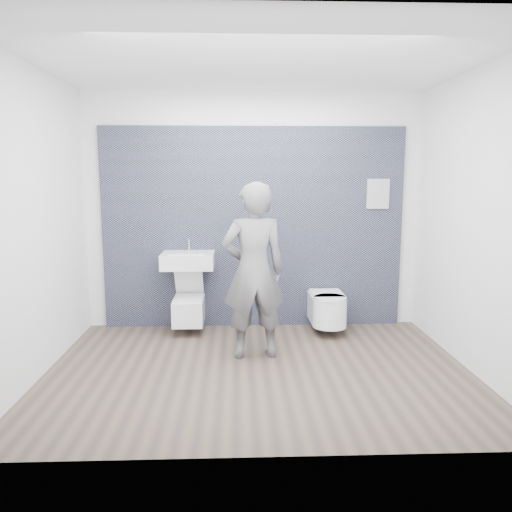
{
  "coord_description": "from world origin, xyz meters",
  "views": [
    {
      "loc": [
        -0.19,
        -4.51,
        1.81
      ],
      "look_at": [
        0.0,
        0.6,
        1.0
      ],
      "focal_mm": 35.0,
      "sensor_mm": 36.0,
      "label": 1
    }
  ],
  "objects_px": {
    "toilet_square": "(189,309)",
    "visitor": "(254,271)",
    "toilet_rounded": "(328,309)",
    "washbasin": "(188,260)"
  },
  "relations": [
    {
      "from": "toilet_square",
      "to": "toilet_rounded",
      "type": "xyz_separation_m",
      "value": [
        1.63,
        -0.08,
        0.0
      ]
    },
    {
      "from": "toilet_rounded",
      "to": "visitor",
      "type": "height_order",
      "value": "visitor"
    },
    {
      "from": "toilet_square",
      "to": "toilet_rounded",
      "type": "bearing_deg",
      "value": -2.91
    },
    {
      "from": "toilet_square",
      "to": "visitor",
      "type": "xyz_separation_m",
      "value": [
        0.73,
        -0.82,
        0.6
      ]
    },
    {
      "from": "washbasin",
      "to": "visitor",
      "type": "bearing_deg",
      "value": -49.1
    },
    {
      "from": "visitor",
      "to": "toilet_rounded",
      "type": "bearing_deg",
      "value": -148.19
    },
    {
      "from": "washbasin",
      "to": "visitor",
      "type": "distance_m",
      "value": 1.12
    },
    {
      "from": "toilet_square",
      "to": "visitor",
      "type": "height_order",
      "value": "visitor"
    },
    {
      "from": "toilet_square",
      "to": "toilet_rounded",
      "type": "height_order",
      "value": "toilet_square"
    },
    {
      "from": "washbasin",
      "to": "visitor",
      "type": "relative_size",
      "value": 0.34
    }
  ]
}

